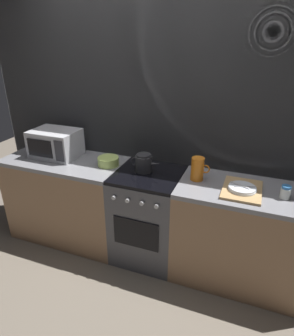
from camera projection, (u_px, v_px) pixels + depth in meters
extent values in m
plane|color=#6B6054|center=(148.00, 253.00, 3.05)|extent=(8.00, 8.00, 0.00)
cube|color=gray|center=(161.00, 131.00, 2.82)|extent=(3.60, 0.05, 2.40)
cube|color=#BCBCC1|center=(160.00, 132.00, 2.80)|extent=(3.58, 0.01, 2.39)
cube|color=#997251|center=(69.00, 200.00, 3.16)|extent=(1.20, 0.60, 0.86)
cube|color=gray|center=(64.00, 161.00, 2.97)|extent=(1.20, 0.60, 0.04)
cube|color=#4C4C51|center=(148.00, 217.00, 2.87)|extent=(0.60, 0.60, 0.87)
cube|color=black|center=(148.00, 175.00, 2.68)|extent=(0.59, 0.59, 0.03)
cube|color=black|center=(136.00, 234.00, 2.60)|extent=(0.42, 0.01, 0.28)
cylinder|color=#B7B7BC|center=(114.00, 198.00, 2.52)|extent=(0.04, 0.02, 0.04)
cylinder|color=#B7B7BC|center=(127.00, 201.00, 2.47)|extent=(0.04, 0.02, 0.04)
cylinder|color=#B7B7BC|center=(142.00, 203.00, 2.43)|extent=(0.04, 0.02, 0.04)
cylinder|color=#B7B7BC|center=(156.00, 206.00, 2.39)|extent=(0.04, 0.02, 0.04)
cube|color=#997251|center=(246.00, 239.00, 2.57)|extent=(1.20, 0.60, 0.86)
cube|color=gray|center=(253.00, 193.00, 2.39)|extent=(1.20, 0.60, 0.04)
cube|color=#B2B2B7|center=(56.00, 143.00, 3.00)|extent=(0.46, 0.34, 0.27)
cube|color=black|center=(40.00, 148.00, 2.87)|extent=(0.28, 0.01, 0.17)
cube|color=#333338|center=(59.00, 151.00, 2.79)|extent=(0.09, 0.01, 0.21)
cylinder|color=#262628|center=(144.00, 164.00, 2.68)|extent=(0.15, 0.15, 0.15)
cylinder|color=#262628|center=(144.00, 155.00, 2.65)|extent=(0.13, 0.13, 0.02)
cone|color=#262628|center=(155.00, 164.00, 2.64)|extent=(0.10, 0.04, 0.05)
torus|color=#262628|center=(135.00, 162.00, 2.71)|extent=(0.08, 0.01, 0.08)
cylinder|color=#B7D166|center=(108.00, 161.00, 2.82)|extent=(0.20, 0.20, 0.08)
cylinder|color=orange|center=(197.00, 169.00, 2.52)|extent=(0.11, 0.11, 0.20)
torus|color=orange|center=(205.00, 169.00, 2.49)|extent=(0.08, 0.01, 0.08)
cube|color=tan|center=(242.00, 190.00, 2.37)|extent=(0.30, 0.40, 0.02)
cylinder|color=silver|center=(242.00, 189.00, 2.35)|extent=(0.22, 0.22, 0.01)
cylinder|color=silver|center=(242.00, 187.00, 2.34)|extent=(0.21, 0.21, 0.01)
cylinder|color=silver|center=(245.00, 187.00, 2.33)|extent=(0.16, 0.07, 0.01)
cube|color=silver|center=(240.00, 185.00, 2.35)|extent=(0.16, 0.09, 0.00)
cylinder|color=silver|center=(285.00, 193.00, 2.26)|extent=(0.08, 0.08, 0.08)
cylinder|color=#2D6BAD|center=(287.00, 187.00, 2.23)|extent=(0.07, 0.07, 0.02)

